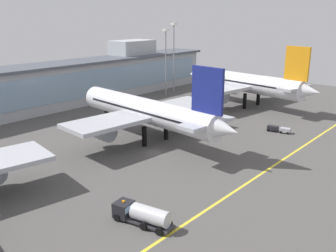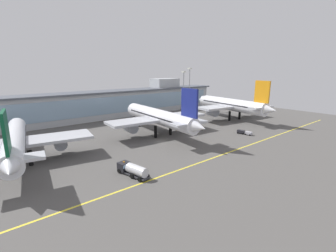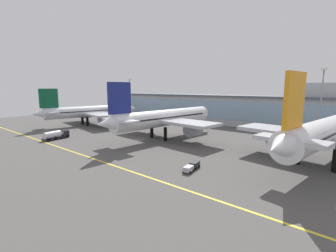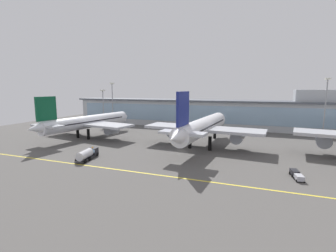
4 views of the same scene
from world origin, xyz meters
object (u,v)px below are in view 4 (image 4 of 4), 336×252
(apron_light_mast_west, at_px, (112,97))
(baggage_tug_near, at_px, (297,175))
(airliner_near_right, at_px, (203,127))
(fuel_tanker_truck, at_px, (88,154))
(apron_light_mast_east, at_px, (103,101))
(apron_light_mast_far_east, at_px, (326,99))
(airliner_near_left, at_px, (88,122))

(apron_light_mast_west, bearing_deg, baggage_tug_near, -33.42)
(airliner_near_right, xyz_separation_m, fuel_tanker_truck, (-26.96, -24.86, -5.36))
(baggage_tug_near, relative_size, apron_light_mast_east, 0.31)
(apron_light_mast_east, bearing_deg, fuel_tanker_truck, -58.77)
(apron_light_mast_west, distance_m, apron_light_mast_east, 5.33)
(airliner_near_right, height_order, apron_light_mast_far_east, apron_light_mast_far_east)
(airliner_near_right, height_order, apron_light_mast_west, apron_light_mast_west)
(fuel_tanker_truck, relative_size, apron_light_mast_west, 0.41)
(fuel_tanker_truck, height_order, apron_light_mast_far_east, apron_light_mast_far_east)
(airliner_near_right, bearing_deg, fuel_tanker_truck, 137.47)
(apron_light_mast_east, xyz_separation_m, apron_light_mast_far_east, (101.73, -1.17, 2.57))
(airliner_near_left, distance_m, fuel_tanker_truck, 32.60)
(airliner_near_right, distance_m, apron_light_mast_east, 68.59)
(baggage_tug_near, distance_m, apron_light_mast_east, 101.60)
(apron_light_mast_far_east, bearing_deg, apron_light_mast_east, 179.34)
(airliner_near_right, xyz_separation_m, apron_light_mast_west, (-56.54, 33.39, 7.98))
(airliner_near_right, xyz_separation_m, apron_light_mast_far_east, (40.87, 29.88, 8.49))
(airliner_near_right, xyz_separation_m, baggage_tug_near, (25.65, -20.84, -6.07))
(baggage_tug_near, height_order, apron_light_mast_west, apron_light_mast_west)
(airliner_near_right, bearing_deg, apron_light_mast_west, 64.23)
(baggage_tug_near, bearing_deg, airliner_near_left, 63.45)
(baggage_tug_near, xyz_separation_m, apron_light_mast_west, (-82.20, 54.23, 14.05))
(fuel_tanker_truck, relative_size, apron_light_mast_east, 0.49)
(fuel_tanker_truck, bearing_deg, airliner_near_left, 27.23)
(airliner_near_left, xyz_separation_m, apron_light_mast_west, (-9.83, 32.73, 8.69))
(fuel_tanker_truck, bearing_deg, apron_light_mast_east, 20.72)
(airliner_near_right, height_order, fuel_tanker_truck, airliner_near_right)
(apron_light_mast_east, bearing_deg, baggage_tug_near, -30.96)
(baggage_tug_near, bearing_deg, airliner_near_right, 40.90)
(baggage_tug_near, height_order, apron_light_mast_east, apron_light_mast_east)
(airliner_near_left, distance_m, baggage_tug_near, 75.69)
(airliner_near_left, relative_size, baggage_tug_near, 8.54)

